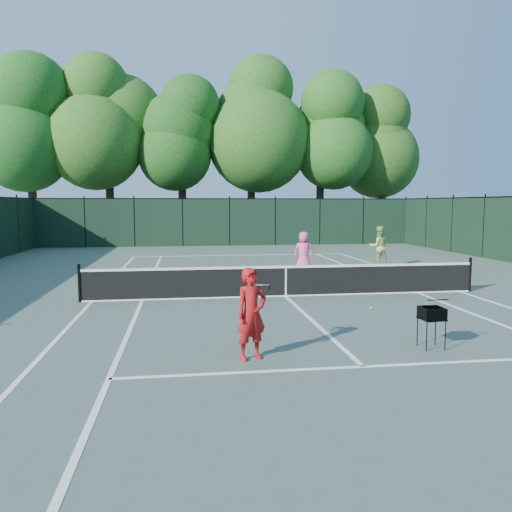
{
  "coord_description": "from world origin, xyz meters",
  "views": [
    {
      "loc": [
        -2.93,
        -14.14,
        2.71
      ],
      "look_at": [
        -0.73,
        1.0,
        1.1
      ],
      "focal_mm": 35.0,
      "sensor_mm": 36.0,
      "label": 1
    }
  ],
  "objects": [
    {
      "name": "baseline_far",
      "position": [
        0.0,
        11.88,
        0.0
      ],
      "size": [
        10.97,
        0.1,
        0.01
      ],
      "primitive_type": "cube",
      "color": "white",
      "rests_on": "ground"
    },
    {
      "name": "tree_0",
      "position": [
        -13.0,
        21.5,
        8.16
      ],
      "size": [
        6.4,
        6.4,
        13.14
      ],
      "color": "black",
      "rests_on": "ground"
    },
    {
      "name": "ground",
      "position": [
        0.0,
        0.0,
        0.0
      ],
      "size": [
        90.0,
        90.0,
        0.0
      ],
      "primitive_type": "plane",
      "color": "#46564B",
      "rests_on": "ground"
    },
    {
      "name": "sideline_singles_left",
      "position": [
        -4.12,
        0.0,
        0.0
      ],
      "size": [
        0.1,
        23.77,
        0.01
      ],
      "primitive_type": "cube",
      "color": "white",
      "rests_on": "ground"
    },
    {
      "name": "fence_far",
      "position": [
        0.0,
        18.0,
        1.5
      ],
      "size": [
        24.0,
        0.05,
        3.0
      ],
      "primitive_type": "cube",
      "color": "black",
      "rests_on": "ground"
    },
    {
      "name": "center_service_line",
      "position": [
        0.0,
        0.0,
        0.0
      ],
      "size": [
        0.1,
        12.8,
        0.01
      ],
      "primitive_type": "cube",
      "color": "white",
      "rests_on": "ground"
    },
    {
      "name": "tree_1",
      "position": [
        -8.0,
        22.0,
        8.69
      ],
      "size": [
        6.8,
        6.8,
        13.98
      ],
      "color": "black",
      "rests_on": "ground"
    },
    {
      "name": "ball_hopper",
      "position": [
        1.65,
        -5.54,
        0.65
      ],
      "size": [
        0.47,
        0.47,
        0.78
      ],
      "rotation": [
        0.0,
        0.0,
        0.15
      ],
      "color": "black",
      "rests_on": "ground"
    },
    {
      "name": "loose_ball_midcourt",
      "position": [
        1.82,
        -2.07,
        0.03
      ],
      "size": [
        0.07,
        0.07,
        0.07
      ],
      "primitive_type": "sphere",
      "color": "#C6DE2D",
      "rests_on": "ground"
    },
    {
      "name": "player_pink",
      "position": [
        1.69,
        4.74,
        0.82
      ],
      "size": [
        0.94,
        0.8,
        1.63
      ],
      "rotation": [
        0.0,
        0.0,
        2.72
      ],
      "color": "#E85188",
      "rests_on": "ground"
    },
    {
      "name": "tree_5",
      "position": [
        12.0,
        22.1,
        7.71
      ],
      "size": [
        5.8,
        5.8,
        12.23
      ],
      "color": "black",
      "rests_on": "ground"
    },
    {
      "name": "tennis_net",
      "position": [
        0.0,
        0.0,
        0.48
      ],
      "size": [
        11.69,
        0.09,
        1.06
      ],
      "color": "black",
      "rests_on": "ground"
    },
    {
      "name": "tree_2",
      "position": [
        -3.0,
        21.8,
        7.73
      ],
      "size": [
        6.0,
        6.0,
        12.4
      ],
      "color": "black",
      "rests_on": "ground"
    },
    {
      "name": "sideline_singles_right",
      "position": [
        4.12,
        0.0,
        0.0
      ],
      "size": [
        0.1,
        23.77,
        0.01
      ],
      "primitive_type": "cube",
      "color": "white",
      "rests_on": "ground"
    },
    {
      "name": "service_line_near",
      "position": [
        0.0,
        -6.4,
        0.0
      ],
      "size": [
        8.23,
        0.1,
        0.01
      ],
      "primitive_type": "cube",
      "color": "white",
      "rests_on": "ground"
    },
    {
      "name": "tree_3",
      "position": [
        2.0,
        22.3,
        9.01
      ],
      "size": [
        7.0,
        7.0,
        14.45
      ],
      "color": "black",
      "rests_on": "ground"
    },
    {
      "name": "player_green",
      "position": [
        5.32,
        6.13,
        0.88
      ],
      "size": [
        0.87,
        0.69,
        1.76
      ],
      "rotation": [
        0.0,
        0.0,
        3.11
      ],
      "color": "#96BC5E",
      "rests_on": "ground"
    },
    {
      "name": "service_line_far",
      "position": [
        0.0,
        6.4,
        0.0
      ],
      "size": [
        8.23,
        0.1,
        0.01
      ],
      "primitive_type": "cube",
      "color": "white",
      "rests_on": "ground"
    },
    {
      "name": "tree_4",
      "position": [
        7.0,
        21.6,
        8.14
      ],
      "size": [
        6.2,
        6.2,
        12.97
      ],
      "color": "black",
      "rests_on": "ground"
    },
    {
      "name": "sideline_doubles_right",
      "position": [
        5.49,
        0.0,
        0.0
      ],
      "size": [
        0.1,
        23.77,
        0.01
      ],
      "primitive_type": "cube",
      "color": "white",
      "rests_on": "ground"
    },
    {
      "name": "coach",
      "position": [
        -1.79,
        -5.71,
        0.81
      ],
      "size": [
        0.77,
        0.85,
        1.61
      ],
      "rotation": [
        0.0,
        0.0,
        0.41
      ],
      "color": "#AC1315",
      "rests_on": "ground"
    },
    {
      "name": "sideline_doubles_left",
      "position": [
        -5.49,
        0.0,
        0.0
      ],
      "size": [
        0.1,
        23.77,
        0.01
      ],
      "primitive_type": "cube",
      "color": "white",
      "rests_on": "ground"
    }
  ]
}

